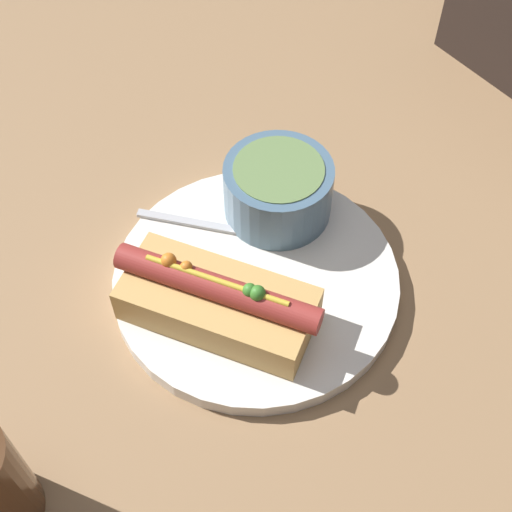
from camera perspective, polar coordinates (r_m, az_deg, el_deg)
ground_plane at (r=0.64m, az=0.00°, el=-2.36°), size 4.00×4.00×0.00m
dinner_plate at (r=0.63m, az=0.00°, el=-1.96°), size 0.25×0.25×0.02m
hot_dog at (r=0.58m, az=-3.07°, el=-3.58°), size 0.17×0.14×0.06m
soup_bowl at (r=0.65m, az=1.78°, el=5.50°), size 0.10×0.10×0.06m
spoon at (r=0.65m, az=-0.58°, el=1.95°), size 0.12×0.11×0.01m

